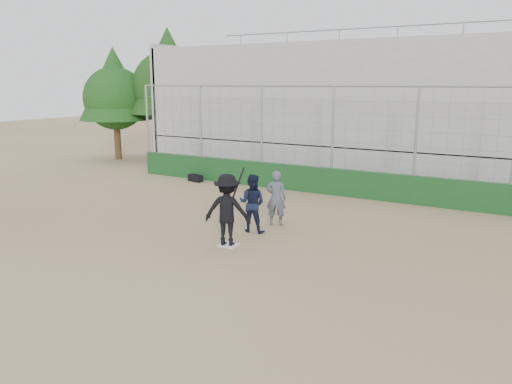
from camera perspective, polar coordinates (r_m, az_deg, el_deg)
The scene contains 10 objects.
ground at distance 12.98m, azimuth -3.13°, elevation -6.11°, with size 90.00×90.00×0.00m, color olive.
home_plate at distance 12.97m, azimuth -3.13°, elevation -6.06°, with size 0.44×0.44×0.02m, color white.
backstop at distance 18.82m, azimuth 8.62°, elevation 2.57°, with size 18.10×0.25×4.04m.
bleachers at distance 23.26m, azimuth 13.36°, elevation 9.10°, with size 20.25×6.70×6.98m.
tree_left at distance 27.73m, azimuth -9.95°, elevation 12.74°, with size 4.48×4.48×7.00m.
tree_right at distance 28.33m, azimuth -15.85°, elevation 11.18°, with size 3.84×3.84×6.00m.
batter_at_plate at distance 12.76m, azimuth -3.29°, elevation -2.06°, with size 1.36×1.03×2.01m.
catcher_crouched at distance 13.95m, azimuth -0.46°, elevation -2.38°, with size 0.85×0.68×1.12m.
umpire at distance 14.60m, azimuth 2.29°, elevation -1.01°, with size 0.60×0.39×1.47m, color #474E5A.
equipment_bag at distance 21.39m, azimuth -6.93°, elevation 1.59°, with size 0.73×0.43×0.33m.
Camera 1 is at (6.79, -10.27, 4.10)m, focal length 35.00 mm.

